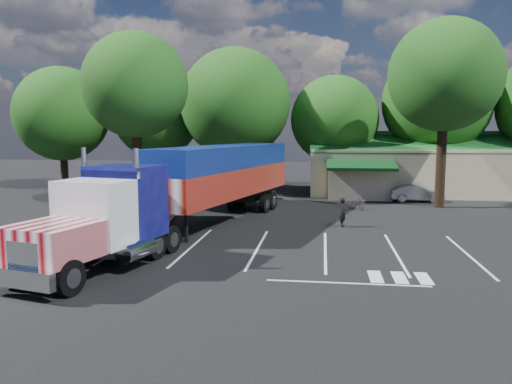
# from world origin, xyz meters

# --- Properties ---
(ground) EXTENTS (120.00, 120.00, 0.00)m
(ground) POSITION_xyz_m (0.00, 0.00, 0.00)
(ground) COLOR black
(ground) RESTS_ON ground
(event_hall) EXTENTS (24.20, 14.12, 5.55)m
(event_hall) POSITION_xyz_m (13.74, 17.81, 2.21)
(event_hall) COLOR beige
(event_hall) RESTS_ON ground
(tree_row_a) EXTENTS (9.00, 9.00, 11.68)m
(tree_row_a) POSITION_xyz_m (-22.00, 16.50, 7.16)
(tree_row_a) COLOR black
(tree_row_a) RESTS_ON ground
(tree_row_b) EXTENTS (8.40, 8.40, 11.35)m
(tree_row_b) POSITION_xyz_m (-13.00, 17.80, 7.13)
(tree_row_b) COLOR black
(tree_row_b) RESTS_ON ground
(tree_row_c) EXTENTS (10.00, 10.00, 13.05)m
(tree_row_c) POSITION_xyz_m (-5.00, 16.20, 8.04)
(tree_row_c) COLOR black
(tree_row_c) RESTS_ON ground
(tree_row_d) EXTENTS (8.00, 8.00, 10.60)m
(tree_row_d) POSITION_xyz_m (4.00, 17.50, 6.58)
(tree_row_d) COLOR black
(tree_row_d) RESTS_ON ground
(tree_row_e) EXTENTS (9.60, 9.60, 12.90)m
(tree_row_e) POSITION_xyz_m (13.00, 18.00, 8.09)
(tree_row_e) COLOR black
(tree_row_e) RESTS_ON ground
(tree_near_left) EXTENTS (7.60, 7.60, 12.65)m
(tree_near_left) POSITION_xyz_m (-10.50, 6.00, 8.81)
(tree_near_left) COLOR black
(tree_near_left) RESTS_ON ground
(tree_near_right) EXTENTS (8.00, 8.00, 13.50)m
(tree_near_right) POSITION_xyz_m (11.50, 8.50, 9.46)
(tree_near_right) COLOR black
(tree_near_right) RESTS_ON ground
(semi_truck) EXTENTS (8.48, 23.33, 4.89)m
(semi_truck) POSITION_xyz_m (-3.75, -2.01, 2.77)
(semi_truck) COLOR black
(semi_truck) RESTS_ON ground
(woman) EXTENTS (0.53, 0.69, 1.71)m
(woman) POSITION_xyz_m (4.23, 0.00, 0.85)
(woman) COLOR black
(woman) RESTS_ON ground
(bicycle) EXTENTS (1.24, 1.77, 0.88)m
(bicycle) POSITION_xyz_m (5.50, 6.61, 0.44)
(bicycle) COLOR black
(bicycle) RESTS_ON ground
(tour_bus) EXTENTS (4.70, 13.15, 3.58)m
(tour_bus) POSITION_xyz_m (-7.00, -4.08, 1.79)
(tour_bus) COLOR silver
(tour_bus) RESTS_ON ground
(silver_sedan) EXTENTS (4.11, 1.48, 1.35)m
(silver_sedan) POSITION_xyz_m (10.38, 11.27, 0.67)
(silver_sedan) COLOR #94969A
(silver_sedan) RESTS_ON ground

